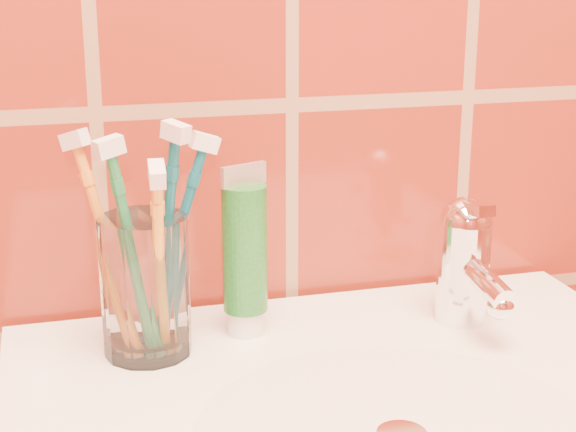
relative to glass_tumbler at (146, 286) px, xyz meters
name	(u,v)px	position (x,y,z in m)	size (l,w,h in m)	color
glass_tumbler	(146,286)	(0.00, 0.00, 0.00)	(0.08, 0.08, 0.12)	white
toothpaste_tube	(245,256)	(0.09, 0.02, 0.01)	(0.04, 0.04, 0.16)	white
faucet	(466,257)	(0.29, -0.01, 0.00)	(0.05, 0.11, 0.12)	white
toothbrush_0	(175,244)	(0.03, 0.01, 0.03)	(0.08, 0.03, 0.19)	#0C5066
toothbrush_1	(109,247)	(-0.03, 0.01, 0.03)	(0.07, 0.06, 0.20)	orange
toothbrush_2	(133,253)	(-0.01, -0.02, 0.04)	(0.05, 0.04, 0.20)	#207843
toothbrush_3	(159,265)	(0.01, -0.03, 0.03)	(0.03, 0.08, 0.19)	gold
toothbrush_4	(166,242)	(0.02, -0.01, 0.04)	(0.04, 0.05, 0.21)	#0B5161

